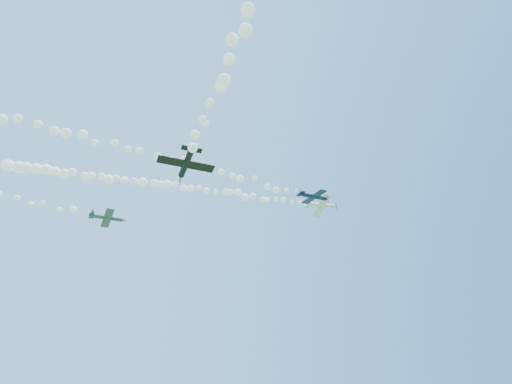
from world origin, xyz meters
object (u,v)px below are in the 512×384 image
object	(u,v)px
plane_grey	(107,218)
plane_black	(186,163)
plane_navy	(314,196)
plane_white	(321,205)

from	to	relation	value
plane_grey	plane_black	bearing A→B (deg)	-75.51
plane_navy	plane_black	size ratio (longest dim) A/B	0.87
plane_white	plane_navy	xyz separation A→B (m)	(-8.35, -12.22, -6.96)
plane_grey	plane_black	distance (m)	29.75
plane_navy	plane_grey	world-z (taller)	plane_navy
plane_white	plane_black	world-z (taller)	plane_white
plane_white	plane_grey	size ratio (longest dim) A/B	1.11
plane_black	plane_grey	bearing A→B (deg)	18.76
plane_white	plane_black	distance (m)	46.19
plane_navy	plane_black	bearing A→B (deg)	-159.88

